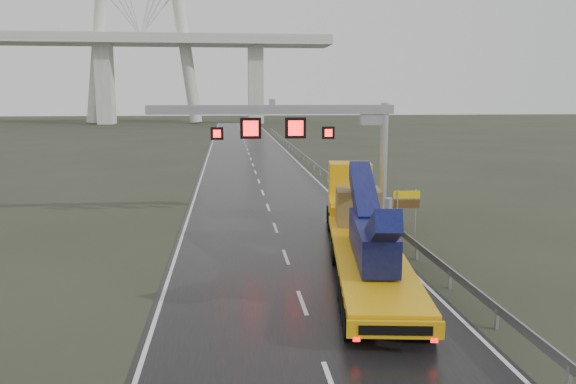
{
  "coord_description": "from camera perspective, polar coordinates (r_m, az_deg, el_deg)",
  "views": [
    {
      "loc": [
        -2.62,
        -15.72,
        7.66
      ],
      "look_at": [
        0.09,
        9.87,
        3.2
      ],
      "focal_mm": 35.0,
      "sensor_mm": 36.0,
      "label": 1
    }
  ],
  "objects": [
    {
      "name": "road",
      "position": [
        56.31,
        -3.32,
        2.01
      ],
      "size": [
        11.0,
        200.0,
        0.02
      ],
      "primitive_type": "cube",
      "color": "black",
      "rests_on": "ground"
    },
    {
      "name": "guardrail",
      "position": [
        47.07,
        4.7,
        1.29
      ],
      "size": [
        0.2,
        140.0,
        1.4
      ],
      "primitive_type": null,
      "color": "gray",
      "rests_on": "ground"
    },
    {
      "name": "exit_sign_pair",
      "position": [
        31.67,
        11.95,
        -1.14
      ],
      "size": [
        1.46,
        0.15,
        2.5
      ],
      "rotation": [
        0.0,
        0.0,
        -0.06
      ],
      "color": "#92959A",
      "rests_on": "ground"
    },
    {
      "name": "sign_gantry",
      "position": [
        34.11,
        1.94,
        6.38
      ],
      "size": [
        14.9,
        1.2,
        7.42
      ],
      "color": "#B6B6B1",
      "rests_on": "ground"
    },
    {
      "name": "heavy_haul_truck",
      "position": [
        27.48,
        7.34,
        -2.73
      ],
      "size": [
        5.23,
        19.07,
        4.44
      ],
      "rotation": [
        0.0,
        0.0,
        -0.14
      ],
      "color": "#F5A70D",
      "rests_on": "ground"
    },
    {
      "name": "ground",
      "position": [
        17.69,
        3.2,
        -15.85
      ],
      "size": [
        400.0,
        400.0,
        0.0
      ],
      "primitive_type": "plane",
      "color": "#2B2F21",
      "rests_on": "ground"
    },
    {
      "name": "striped_barrier",
      "position": [
        34.72,
        8.47,
        -2.16
      ],
      "size": [
        0.68,
        0.49,
        1.03
      ],
      "primitive_type": "cube",
      "rotation": [
        0.0,
        0.0,
        0.3
      ],
      "color": "red",
      "rests_on": "ground"
    }
  ]
}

